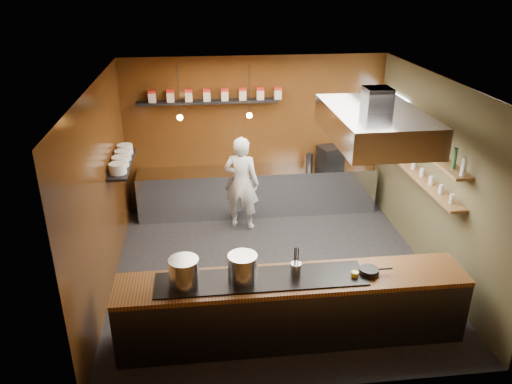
{
  "coord_description": "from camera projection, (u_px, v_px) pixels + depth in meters",
  "views": [
    {
      "loc": [
        -1.06,
        -6.73,
        4.41
      ],
      "look_at": [
        -0.23,
        0.4,
        1.21
      ],
      "focal_mm": 35.0,
      "sensor_mm": 36.0,
      "label": 1
    }
  ],
  "objects": [
    {
      "name": "bottles",
      "position": [
        422.0,
        137.0,
        7.69
      ],
      "size": [
        0.06,
        2.66,
        0.24
      ],
      "color": "silver",
      "rests_on": "bottle_shelf_upper"
    },
    {
      "name": "pass_counter",
      "position": [
        292.0,
        308.0,
        6.37
      ],
      "size": [
        4.4,
        0.72,
        0.94
      ],
      "color": "#38383D",
      "rests_on": "floor"
    },
    {
      "name": "espresso_machine",
      "position": [
        330.0,
        157.0,
        9.62
      ],
      "size": [
        0.52,
        0.5,
        0.42
      ],
      "primitive_type": "cube",
      "rotation": [
        0.0,
        0.0,
        0.28
      ],
      "color": "black",
      "rests_on": "prep_counter"
    },
    {
      "name": "frying_pan",
      "position": [
        369.0,
        271.0,
        6.24
      ],
      "size": [
        0.43,
        0.26,
        0.06
      ],
      "color": "black",
      "rests_on": "pass_counter"
    },
    {
      "name": "plate_shelf",
      "position": [
        122.0,
        164.0,
        8.05
      ],
      "size": [
        0.3,
        1.4,
        0.04
      ],
      "primitive_type": "cube",
      "color": "black",
      "rests_on": "left_wall"
    },
    {
      "name": "stockpot_small",
      "position": [
        243.0,
        268.0,
        6.05
      ],
      "size": [
        0.42,
        0.42,
        0.34
      ],
      "primitive_type": "cylinder",
      "rotation": [
        0.0,
        0.0,
        -0.18
      ],
      "color": "silver",
      "rests_on": "pass_counter"
    },
    {
      "name": "extractor_hood",
      "position": [
        375.0,
        124.0,
        6.77
      ],
      "size": [
        1.2,
        2.0,
        0.72
      ],
      "color": "#38383D",
      "rests_on": "ceiling"
    },
    {
      "name": "ceiling",
      "position": [
        276.0,
        84.0,
        6.8
      ],
      "size": [
        5.0,
        5.0,
        0.0
      ],
      "primitive_type": "plane",
      "rotation": [
        3.14,
        0.0,
        0.0
      ],
      "color": "silver",
      "rests_on": "back_wall"
    },
    {
      "name": "pendant_left",
      "position": [
        180.0,
        115.0,
        8.54
      ],
      "size": [
        0.1,
        0.1,
        0.95
      ],
      "color": "black",
      "rests_on": "ceiling"
    },
    {
      "name": "right_wall",
      "position": [
        435.0,
        177.0,
        7.67
      ],
      "size": [
        0.0,
        5.0,
        5.0
      ],
      "primitive_type": "plane",
      "rotation": [
        1.57,
        0.0,
        -1.57
      ],
      "color": "brown",
      "rests_on": "ground"
    },
    {
      "name": "bottle_shelf_lower",
      "position": [
        417.0,
        174.0,
        7.94
      ],
      "size": [
        0.26,
        2.8,
        0.04
      ],
      "primitive_type": "cube",
      "color": "olive",
      "rests_on": "right_wall"
    },
    {
      "name": "tin_shelf",
      "position": [
        208.0,
        102.0,
        9.17
      ],
      "size": [
        2.6,
        0.26,
        0.04
      ],
      "primitive_type": "cube",
      "color": "black",
      "rests_on": "back_wall"
    },
    {
      "name": "wine_glasses",
      "position": [
        418.0,
        169.0,
        7.91
      ],
      "size": [
        0.07,
        2.37,
        0.13
      ],
      "color": "silver",
      "rests_on": "bottle_shelf_lower"
    },
    {
      "name": "butter_jar",
      "position": [
        355.0,
        275.0,
        6.17
      ],
      "size": [
        0.1,
        0.1,
        0.08
      ],
      "primitive_type": "cylinder",
      "rotation": [
        0.0,
        0.0,
        -0.14
      ],
      "color": "gold",
      "rests_on": "pass_counter"
    },
    {
      "name": "storage_tins",
      "position": [
        216.0,
        95.0,
        9.13
      ],
      "size": [
        2.43,
        0.13,
        0.22
      ],
      "color": "#C0B29F",
      "rests_on": "tin_shelf"
    },
    {
      "name": "pendant_right",
      "position": [
        249.0,
        113.0,
        8.66
      ],
      "size": [
        0.1,
        0.1,
        0.95
      ],
      "color": "black",
      "rests_on": "ceiling"
    },
    {
      "name": "chef",
      "position": [
        242.0,
        183.0,
        9.04
      ],
      "size": [
        0.75,
        0.62,
        1.76
      ],
      "primitive_type": "imported",
      "rotation": [
        0.0,
        0.0,
        2.78
      ],
      "color": "white",
      "rests_on": "floor"
    },
    {
      "name": "plate_stacks",
      "position": [
        122.0,
        158.0,
        8.01
      ],
      "size": [
        0.26,
        1.16,
        0.16
      ],
      "color": "silver",
      "rests_on": "plate_shelf"
    },
    {
      "name": "utensil_crock",
      "position": [
        296.0,
        270.0,
        6.16
      ],
      "size": [
        0.16,
        0.16,
        0.18
      ],
      "primitive_type": "cylinder",
      "rotation": [
        0.0,
        0.0,
        0.2
      ],
      "color": "silver",
      "rests_on": "pass_counter"
    },
    {
      "name": "back_wall",
      "position": [
        256.0,
        134.0,
        9.67
      ],
      "size": [
        5.0,
        0.0,
        5.0
      ],
      "primitive_type": "plane",
      "rotation": [
        1.57,
        0.0,
        0.0
      ],
      "color": "#391D0A",
      "rests_on": "ground"
    },
    {
      "name": "prep_counter",
      "position": [
        257.0,
        191.0,
        9.8
      ],
      "size": [
        4.6,
        0.65,
        0.9
      ],
      "primitive_type": "cube",
      "color": "silver",
      "rests_on": "floor"
    },
    {
      "name": "bottle_shelf_upper",
      "position": [
        421.0,
        145.0,
        7.75
      ],
      "size": [
        0.26,
        2.8,
        0.04
      ],
      "primitive_type": "cube",
      "color": "olive",
      "rests_on": "right_wall"
    },
    {
      "name": "stockpot_large",
      "position": [
        184.0,
        272.0,
        5.94
      ],
      "size": [
        0.48,
        0.48,
        0.36
      ],
      "primitive_type": "cylinder",
      "rotation": [
        0.0,
        0.0,
        0.42
      ],
      "color": "silver",
      "rests_on": "pass_counter"
    },
    {
      "name": "window_pane",
      "position": [
        395.0,
        122.0,
        9.04
      ],
      "size": [
        0.0,
        1.0,
        1.0
      ],
      "primitive_type": "plane",
      "rotation": [
        1.57,
        0.0,
        -1.57
      ],
      "color": "white",
      "rests_on": "right_wall"
    },
    {
      "name": "floor",
      "position": [
        273.0,
        270.0,
        8.01
      ],
      "size": [
        5.0,
        5.0,
        0.0
      ],
      "primitive_type": "plane",
      "color": "black",
      "rests_on": "ground"
    },
    {
      "name": "left_wall",
      "position": [
        102.0,
        192.0,
        7.14
      ],
      "size": [
        0.0,
        5.0,
        5.0
      ],
      "primitive_type": "plane",
      "rotation": [
        1.57,
        0.0,
        1.57
      ],
      "color": "#391D0A",
      "rests_on": "ground"
    }
  ]
}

